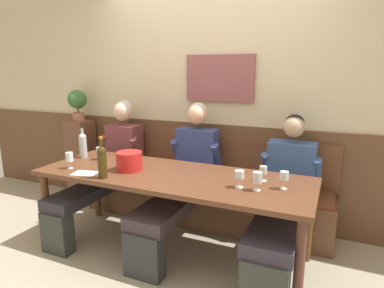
% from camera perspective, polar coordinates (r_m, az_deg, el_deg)
% --- Properties ---
extents(ground_plane, '(6.80, 6.80, 0.02)m').
position_cam_1_polar(ground_plane, '(3.10, -4.72, -19.36)').
color(ground_plane, tan).
rests_on(ground_plane, ground).
extents(room_wall_back, '(6.80, 0.12, 2.80)m').
position_cam_1_polar(room_wall_back, '(3.62, 3.24, 9.05)').
color(room_wall_back, beige).
rests_on(room_wall_back, ground).
extents(wood_wainscot_panel, '(6.80, 0.03, 1.05)m').
position_cam_1_polar(wood_wainscot_panel, '(3.73, 2.76, -4.51)').
color(wood_wainscot_panel, brown).
rests_on(wood_wainscot_panel, ground).
extents(wall_bench, '(2.71, 0.42, 0.94)m').
position_cam_1_polar(wall_bench, '(3.63, 1.50, -9.13)').
color(wall_bench, brown).
rests_on(wall_bench, ground).
extents(dining_table, '(2.41, 0.85, 0.74)m').
position_cam_1_polar(dining_table, '(2.92, -3.56, -6.55)').
color(dining_table, brown).
rests_on(dining_table, ground).
extents(person_left_seat, '(0.47, 1.27, 1.29)m').
position_cam_1_polar(person_left_seat, '(3.70, -14.27, -3.15)').
color(person_left_seat, '#30342F').
rests_on(person_left_seat, ground).
extents(person_right_seat, '(0.53, 1.26, 1.30)m').
position_cam_1_polar(person_right_seat, '(3.21, -1.53, -5.63)').
color(person_right_seat, '#2B2D2F').
rests_on(person_right_seat, ground).
extents(person_center_right_seat, '(0.54, 1.27, 1.24)m').
position_cam_1_polar(person_center_right_seat, '(2.96, 15.61, -8.33)').
color(person_center_right_seat, '#313631').
rests_on(person_center_right_seat, ground).
extents(ice_bucket, '(0.23, 0.23, 0.17)m').
position_cam_1_polar(ice_bucket, '(3.03, -10.73, -2.90)').
color(ice_bucket, red).
rests_on(ice_bucket, dining_table).
extents(wine_bottle_amber_mid, '(0.08, 0.08, 0.35)m').
position_cam_1_polar(wine_bottle_amber_mid, '(2.85, -15.21, -2.82)').
color(wine_bottle_amber_mid, '#3D2B0E').
rests_on(wine_bottle_amber_mid, dining_table).
extents(wine_bottle_green_tall, '(0.08, 0.08, 0.33)m').
position_cam_1_polar(wine_bottle_green_tall, '(3.57, -18.24, -0.07)').
color(wine_bottle_green_tall, '#B6C4C3').
rests_on(wine_bottle_green_tall, dining_table).
extents(wine_glass_center_rear, '(0.07, 0.07, 0.15)m').
position_cam_1_polar(wine_glass_center_rear, '(3.22, -20.33, -2.24)').
color(wine_glass_center_rear, silver).
rests_on(wine_glass_center_rear, dining_table).
extents(wine_glass_mid_right, '(0.07, 0.07, 0.14)m').
position_cam_1_polar(wine_glass_mid_right, '(2.61, 15.57, -5.42)').
color(wine_glass_mid_right, silver).
rests_on(wine_glass_mid_right, dining_table).
extents(wine_glass_near_bucket, '(0.07, 0.07, 0.13)m').
position_cam_1_polar(wine_glass_near_bucket, '(2.57, 8.16, -5.32)').
color(wine_glass_near_bucket, silver).
rests_on(wine_glass_near_bucket, dining_table).
extents(wine_glass_center_front, '(0.07, 0.07, 0.13)m').
position_cam_1_polar(wine_glass_center_front, '(3.44, -15.57, -1.14)').
color(wine_glass_center_front, silver).
rests_on(wine_glass_center_front, dining_table).
extents(wine_glass_mid_left, '(0.07, 0.07, 0.15)m').
position_cam_1_polar(wine_glass_mid_left, '(2.53, 11.19, -5.84)').
color(wine_glass_mid_left, silver).
rests_on(wine_glass_mid_left, dining_table).
extents(wine_glass_right_end, '(0.07, 0.07, 0.12)m').
position_cam_1_polar(wine_glass_right_end, '(2.75, 12.15, -4.53)').
color(wine_glass_right_end, silver).
rests_on(wine_glass_right_end, dining_table).
extents(tasting_sheet_left_guest, '(0.24, 0.19, 0.00)m').
position_cam_1_polar(tasting_sheet_left_guest, '(3.06, -17.94, -4.80)').
color(tasting_sheet_left_guest, white).
rests_on(tasting_sheet_left_guest, dining_table).
extents(corner_pedestal, '(0.28, 0.28, 1.01)m').
position_cam_1_polar(corner_pedestal, '(4.45, -18.41, -2.62)').
color(corner_pedestal, brown).
rests_on(corner_pedestal, ground).
extents(potted_plant, '(0.23, 0.23, 0.38)m').
position_cam_1_polar(potted_plant, '(4.32, -19.10, 6.86)').
color(potted_plant, '#A6684D').
rests_on(potted_plant, corner_pedestal).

